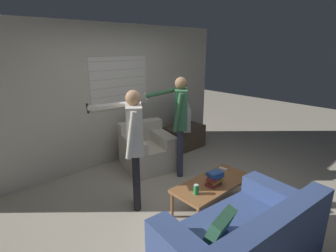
{
  "coord_description": "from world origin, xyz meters",
  "views": [
    {
      "loc": [
        -2.47,
        -2.21,
        2.16
      ],
      "look_at": [
        0.07,
        0.58,
        1.0
      ],
      "focal_mm": 28.0,
      "sensor_mm": 36.0,
      "label": 1
    }
  ],
  "objects": [
    {
      "name": "ground_plane",
      "position": [
        0.0,
        0.0,
        0.0
      ],
      "size": [
        16.0,
        16.0,
        0.0
      ],
      "primitive_type": "plane",
      "color": "#B2A893"
    },
    {
      "name": "person_right_standing",
      "position": [
        0.48,
        0.74,
        1.08
      ],
      "size": [
        0.52,
        0.85,
        1.69
      ],
      "rotation": [
        0.0,
        0.0,
        0.8
      ],
      "color": "#33384C",
      "rests_on": "ground_plane"
    },
    {
      "name": "person_left_standing",
      "position": [
        -0.65,
        0.45,
        1.04
      ],
      "size": [
        0.59,
        0.79,
        1.64
      ],
      "rotation": [
        0.0,
        0.0,
        0.97
      ],
      "color": "black",
      "rests_on": "ground_plane"
    },
    {
      "name": "tv",
      "position": [
        1.44,
        1.56,
        0.72
      ],
      "size": [
        0.73,
        0.78,
        0.45
      ],
      "rotation": [
        0.0,
        0.0,
        3.97
      ],
      "color": "#B2B2B7",
      "rests_on": "tv_stand"
    },
    {
      "name": "soda_can",
      "position": [
        -0.29,
        -0.33,
        0.46
      ],
      "size": [
        0.07,
        0.07,
        0.13
      ],
      "color": "#238E47",
      "rests_on": "coffee_table"
    },
    {
      "name": "armchair_beige",
      "position": [
        0.25,
        1.36,
        0.33
      ],
      "size": [
        1.0,
        1.0,
        0.81
      ],
      "rotation": [
        0.0,
        0.0,
        2.9
      ],
      "color": "beige",
      "rests_on": "ground_plane"
    },
    {
      "name": "book_stack",
      "position": [
        0.06,
        -0.33,
        0.49
      ],
      "size": [
        0.25,
        0.2,
        0.19
      ],
      "color": "maroon",
      "rests_on": "coffee_table"
    },
    {
      "name": "tv_stand",
      "position": [
        1.44,
        1.56,
        0.25
      ],
      "size": [
        0.84,
        0.51,
        0.49
      ],
      "color": "#4C3D2D",
      "rests_on": "ground_plane"
    },
    {
      "name": "spare_remote",
      "position": [
        0.51,
        -0.15,
        0.41
      ],
      "size": [
        0.06,
        0.13,
        0.02
      ],
      "rotation": [
        0.0,
        0.0,
        0.17
      ],
      "color": "white",
      "rests_on": "coffee_table"
    },
    {
      "name": "wall_back",
      "position": [
        0.0,
        2.03,
        1.28
      ],
      "size": [
        5.2,
        0.08,
        2.55
      ],
      "color": "#BCB7A8",
      "rests_on": "ground_plane"
    },
    {
      "name": "couch_blue",
      "position": [
        -0.52,
        -1.16,
        0.32
      ],
      "size": [
        1.71,
        1.05,
        0.82
      ],
      "rotation": [
        0.0,
        0.0,
        -0.1
      ],
      "color": "#384C7F",
      "rests_on": "ground_plane"
    },
    {
      "name": "coffee_table",
      "position": [
        0.1,
        -0.29,
        0.36
      ],
      "size": [
        1.17,
        0.53,
        0.4
      ],
      "color": "brown",
      "rests_on": "ground_plane"
    }
  ]
}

